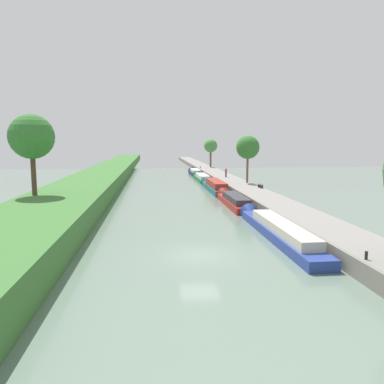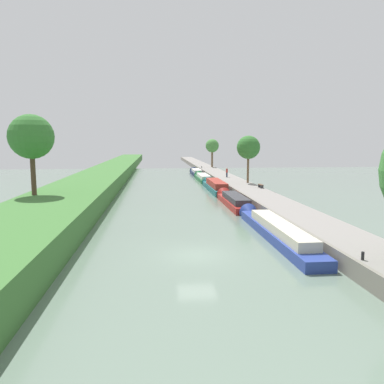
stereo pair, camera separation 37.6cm
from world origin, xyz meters
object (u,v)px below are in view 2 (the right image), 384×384
object	(u,v)px
park_bench	(261,185)
mooring_bollard_far	(202,167)
narrowboat_navy	(196,172)
person_walking	(227,172)
narrowboat_green	(203,178)
mooring_bollard_near	(363,256)
narrowboat_red	(233,200)
narrowboat_blue	(274,229)
narrowboat_teal	(215,186)

from	to	relation	value
park_bench	mooring_bollard_far	bearing A→B (deg)	94.95
narrowboat_navy	person_walking	bearing A→B (deg)	-79.20
narrowboat_green	mooring_bollard_near	world-z (taller)	mooring_bollard_near
narrowboat_green	mooring_bollard_far	bearing A→B (deg)	83.48
person_walking	narrowboat_green	bearing A→B (deg)	122.07
narrowboat_red	mooring_bollard_far	xyz separation A→B (m)	(1.95, 45.43, 0.76)
person_walking	mooring_bollard_near	size ratio (longest dim) A/B	3.69
narrowboat_green	person_walking	size ratio (longest dim) A/B	8.00
narrowboat_blue	park_bench	xyz separation A→B (m)	(5.11, 21.82, 0.84)
narrowboat_teal	mooring_bollard_far	size ratio (longest dim) A/B	32.71
narrowboat_navy	mooring_bollard_far	bearing A→B (deg)	68.20
narrowboat_green	park_bench	bearing A→B (deg)	-76.04
narrowboat_green	narrowboat_navy	bearing A→B (deg)	89.49
narrowboat_blue	person_walking	bearing A→B (deg)	84.77
narrowboat_blue	park_bench	size ratio (longest dim) A/B	11.05
narrowboat_navy	mooring_bollard_far	distance (m)	5.04
mooring_bollard_near	mooring_bollard_far	xyz separation A→B (m)	(0.00, 69.50, 0.00)
narrowboat_blue	narrowboat_teal	distance (m)	28.17
narrowboat_blue	narrowboat_red	distance (m)	14.82
narrowboat_green	narrowboat_navy	size ratio (longest dim) A/B	1.19
narrowboat_red	narrowboat_teal	xyz separation A→B (m)	(-0.00, 13.35, 0.11)
narrowboat_red	mooring_bollard_near	distance (m)	24.16
narrowboat_teal	person_walking	xyz separation A→B (m)	(3.58, 9.20, 1.29)
narrowboat_red	narrowboat_teal	distance (m)	13.35
narrowboat_blue	narrowboat_navy	xyz separation A→B (m)	(-0.06, 55.62, -0.06)
person_walking	narrowboat_navy	bearing A→B (deg)	100.80
narrowboat_navy	mooring_bollard_far	size ratio (longest dim) A/B	24.80
person_walking	mooring_bollard_far	size ratio (longest dim) A/B	3.69
narrowboat_teal	narrowboat_navy	xyz separation A→B (m)	(0.10, 27.46, -0.13)
person_walking	park_bench	bearing A→B (deg)	-83.77
narrowboat_navy	mooring_bollard_far	xyz separation A→B (m)	(1.85, 4.62, 0.78)
narrowboat_red	park_bench	distance (m)	8.82
narrowboat_navy	person_walking	size ratio (longest dim) A/B	6.72
narrowboat_red	narrowboat_teal	world-z (taller)	narrowboat_teal
narrowboat_red	mooring_bollard_near	xyz separation A→B (m)	(1.95, -24.07, 0.76)
narrowboat_red	mooring_bollard_far	world-z (taller)	mooring_bollard_far
narrowboat_green	narrowboat_navy	xyz separation A→B (m)	(0.11, 12.52, 0.02)
narrowboat_blue	narrowboat_red	size ratio (longest dim) A/B	1.35
narrowboat_green	mooring_bollard_far	xyz separation A→B (m)	(1.96, 17.14, 0.80)
narrowboat_blue	mooring_bollard_near	size ratio (longest dim) A/B	36.84
person_walking	narrowboat_red	bearing A→B (deg)	-99.03
narrowboat_blue	narrowboat_teal	size ratio (longest dim) A/B	1.13
narrowboat_red	park_bench	size ratio (longest dim) A/B	8.20
narrowboat_blue	narrowboat_green	world-z (taller)	narrowboat_blue
narrowboat_red	narrowboat_navy	size ratio (longest dim) A/B	1.10
narrowboat_red	narrowboat_green	xyz separation A→B (m)	(-0.01, 28.28, -0.04)
person_walking	mooring_bollard_near	xyz separation A→B (m)	(-1.63, -46.62, -0.65)
narrowboat_red	narrowboat_teal	size ratio (longest dim) A/B	0.84
narrowboat_teal	narrowboat_navy	bearing A→B (deg)	89.79
narrowboat_green	person_walking	xyz separation A→B (m)	(3.59, -5.73, 1.44)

